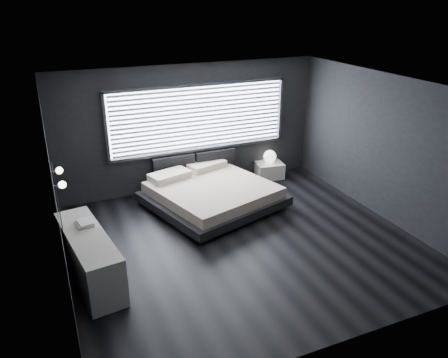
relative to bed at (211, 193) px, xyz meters
name	(u,v)px	position (x,y,z in m)	size (l,w,h in m)	color
room	(244,170)	(-0.03, -1.59, 1.11)	(6.04, 6.00, 2.80)	black
window	(200,118)	(0.17, 1.10, 1.32)	(4.14, 0.09, 1.52)	white
headboard	(195,164)	(0.01, 1.05, 0.28)	(1.96, 0.16, 0.52)	black
sconce_near	(62,185)	(-2.91, -1.54, 1.31)	(0.18, 0.11, 0.11)	silver
sconce_far	(59,171)	(-2.91, -0.94, 1.31)	(0.18, 0.11, 0.11)	silver
wall_art_upper	(55,185)	(-3.00, -2.14, 1.56)	(0.01, 0.48, 0.48)	#47474C
wall_art_lower	(59,210)	(-3.00, -1.89, 1.09)	(0.01, 0.48, 0.48)	#47474C
bed	(211,193)	(0.00, 0.00, 0.00)	(2.98, 2.91, 0.63)	black
nightstand	(269,170)	(1.87, 0.91, -0.11)	(0.64, 0.53, 0.37)	silver
orb_lamp	(270,156)	(1.89, 0.93, 0.23)	(0.31, 0.31, 0.31)	white
dresser	(89,257)	(-2.69, -1.66, 0.10)	(0.84, 2.02, 0.78)	silver
book_stack	(85,223)	(-2.67, -1.33, 0.52)	(0.28, 0.35, 0.07)	silver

